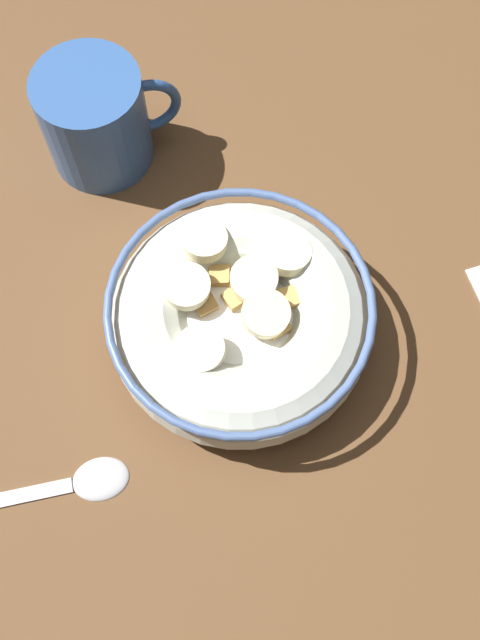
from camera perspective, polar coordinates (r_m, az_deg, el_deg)
The scene contains 4 objects.
ground_plane at distance 55.32cm, azimuth 0.00°, elevation -1.55°, with size 102.44×102.44×2.00cm, color brown.
cereal_bowl at distance 51.47cm, azimuth -0.01°, elevation 0.12°, with size 18.34×18.34×6.48cm.
spoon at distance 52.42cm, azimuth -12.75°, elevation -12.23°, with size 13.76×3.34×0.80cm.
coffee_mug at distance 59.57cm, azimuth -10.98°, elevation 14.98°, with size 10.93×8.17×8.46cm.
Camera 1 is at (-5.72, -18.48, 50.82)cm, focal length 41.47 mm.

